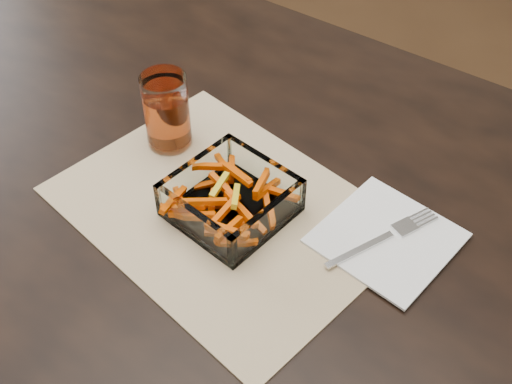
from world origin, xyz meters
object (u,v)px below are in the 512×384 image
dining_table (200,197)px  tumbler (167,113)px  glass_bowl (231,200)px  fork (386,237)px

dining_table → tumbler: size_ratio=13.34×
glass_bowl → dining_table: bearing=152.0°
dining_table → fork: fork is taller
glass_bowl → tumbler: 0.18m
tumbler → fork: 0.37m
glass_bowl → fork: bearing=22.4°
tumbler → fork: tumbler is taller
tumbler → fork: bearing=2.9°
dining_table → glass_bowl: glass_bowl is taller
dining_table → glass_bowl: 0.17m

